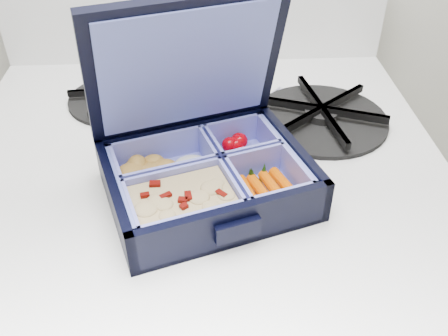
{
  "coord_description": "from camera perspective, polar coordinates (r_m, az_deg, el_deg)",
  "views": [
    {
      "loc": [
        0.28,
        1.09,
        1.38
      ],
      "look_at": [
        0.31,
        1.56,
        1.02
      ],
      "focal_mm": 40.0,
      "sensor_mm": 36.0,
      "label": 1
    }
  ],
  "objects": [
    {
      "name": "fork",
      "position": [
        0.73,
        2.74,
        5.25
      ],
      "size": [
        0.15,
        0.17,
        0.01
      ],
      "primitive_type": null,
      "rotation": [
        0.0,
        0.0,
        -0.7
      ],
      "color": "silver",
      "rests_on": "stove"
    },
    {
      "name": "burner_grate",
      "position": [
        0.75,
        11.05,
        6.23
      ],
      "size": [
        0.25,
        0.25,
        0.03
      ],
      "primitive_type": "cylinder",
      "rotation": [
        0.0,
        0.0,
        -0.37
      ],
      "color": "black",
      "rests_on": "stove"
    },
    {
      "name": "burner_grate_rear",
      "position": [
        0.8,
        -11.79,
        8.15
      ],
      "size": [
        0.17,
        0.17,
        0.02
      ],
      "primitive_type": "cylinder",
      "rotation": [
        0.0,
        0.0,
        0.06
      ],
      "color": "black",
      "rests_on": "stove"
    },
    {
      "name": "bento_box",
      "position": [
        0.59,
        -1.89,
        -1.24
      ],
      "size": [
        0.27,
        0.24,
        0.05
      ],
      "primitive_type": null,
      "rotation": [
        0.0,
        0.0,
        0.31
      ],
      "color": "black",
      "rests_on": "stove"
    }
  ]
}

